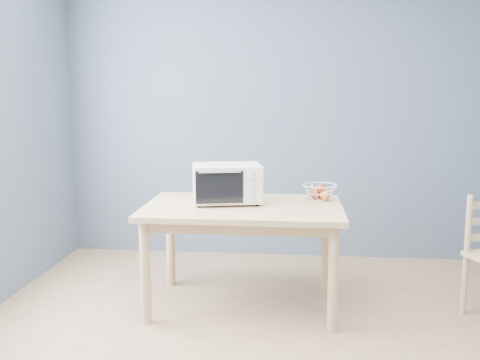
# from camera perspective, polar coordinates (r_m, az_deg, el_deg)

# --- Properties ---
(room) EXTENTS (4.01, 4.51, 2.61)m
(room) POSITION_cam_1_polar(r_m,az_deg,el_deg) (2.75, 2.96, 4.25)
(room) COLOR tan
(room) RESTS_ON ground
(dining_table) EXTENTS (1.40, 0.90, 0.75)m
(dining_table) POSITION_cam_1_polar(r_m,az_deg,el_deg) (3.83, 0.32, -4.18)
(dining_table) COLOR #E4B788
(dining_table) RESTS_ON ground
(toaster_oven) EXTENTS (0.54, 0.44, 0.28)m
(toaster_oven) POSITION_cam_1_polar(r_m,az_deg,el_deg) (3.84, -1.69, -0.32)
(toaster_oven) COLOR white
(toaster_oven) RESTS_ON dining_table
(fruit_basket) EXTENTS (0.32, 0.32, 0.13)m
(fruit_basket) POSITION_cam_1_polar(r_m,az_deg,el_deg) (4.01, 8.52, -1.23)
(fruit_basket) COLOR white
(fruit_basket) RESTS_ON dining_table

